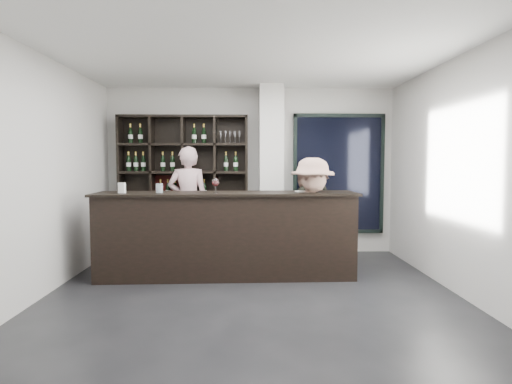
{
  "coord_description": "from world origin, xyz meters",
  "views": [
    {
      "loc": [
        -0.06,
        -4.81,
        1.62
      ],
      "look_at": [
        0.06,
        1.1,
        1.2
      ],
      "focal_mm": 30.0,
      "sensor_mm": 36.0,
      "label": 1
    }
  ],
  "objects_px": {
    "taster_black": "(309,210)",
    "customer": "(312,218)",
    "taster_pink": "(188,202)",
    "wine_shelf": "(184,186)",
    "tasting_counter": "(226,235)"
  },
  "relations": [
    {
      "from": "taster_black",
      "to": "customer",
      "type": "distance_m",
      "value": 1.09
    },
    {
      "from": "taster_pink",
      "to": "customer",
      "type": "distance_m",
      "value": 2.33
    },
    {
      "from": "taster_black",
      "to": "wine_shelf",
      "type": "bearing_deg",
      "value": -3.2
    },
    {
      "from": "wine_shelf",
      "to": "taster_black",
      "type": "bearing_deg",
      "value": -11.58
    },
    {
      "from": "taster_black",
      "to": "taster_pink",
      "type": "bearing_deg",
      "value": 0.85
    },
    {
      "from": "wine_shelf",
      "to": "taster_pink",
      "type": "distance_m",
      "value": 0.32
    },
    {
      "from": "tasting_counter",
      "to": "taster_pink",
      "type": "height_order",
      "value": "taster_pink"
    },
    {
      "from": "taster_pink",
      "to": "taster_black",
      "type": "xyz_separation_m",
      "value": [
        2.01,
        -0.27,
        -0.11
      ]
    },
    {
      "from": "tasting_counter",
      "to": "customer",
      "type": "height_order",
      "value": "customer"
    },
    {
      "from": "taster_pink",
      "to": "customer",
      "type": "height_order",
      "value": "taster_pink"
    },
    {
      "from": "taster_pink",
      "to": "taster_black",
      "type": "distance_m",
      "value": 2.03
    },
    {
      "from": "wine_shelf",
      "to": "taster_pink",
      "type": "height_order",
      "value": "wine_shelf"
    },
    {
      "from": "tasting_counter",
      "to": "customer",
      "type": "xyz_separation_m",
      "value": [
        1.19,
        -0.05,
        0.24
      ]
    },
    {
      "from": "tasting_counter",
      "to": "taster_pink",
      "type": "distance_m",
      "value": 1.52
    },
    {
      "from": "customer",
      "to": "taster_pink",
      "type": "bearing_deg",
      "value": 126.58
    }
  ]
}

